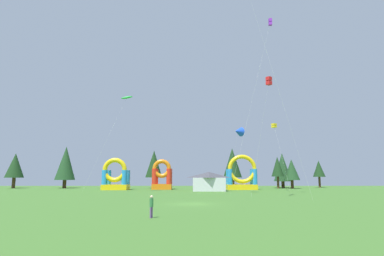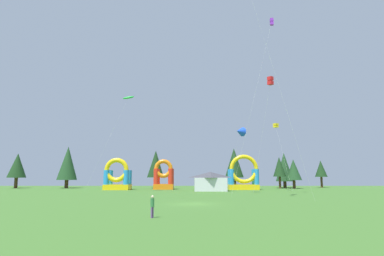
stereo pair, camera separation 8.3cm
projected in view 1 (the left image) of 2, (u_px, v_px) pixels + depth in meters
ground_plane at (193, 204)px, 33.60m from camera, size 120.00×120.00×0.00m
kite_green_parafoil at (127, 98)px, 59.40m from camera, size 8.42×0.98×17.82m
kite_purple_box at (270, 23)px, 50.32m from camera, size 7.07×0.88×27.45m
kite_yellow_box at (274, 126)px, 62.65m from camera, size 2.27×3.60×13.06m
kite_red_box at (269, 81)px, 45.83m from camera, size 2.83×3.69×16.98m
kite_blue_delta at (238, 132)px, 54.62m from camera, size 3.27×3.92×11.22m
person_left_edge at (151, 205)px, 22.58m from camera, size 0.37×0.37×1.57m
inflatable_yellow_castle at (162, 178)px, 68.91m from camera, size 4.18×3.86×6.40m
inflatable_red_slide at (242, 177)px, 67.35m from camera, size 6.22×3.66×7.30m
inflatable_blue_arch at (116, 178)px, 66.72m from camera, size 5.25×4.18×6.58m
festival_tent at (209, 181)px, 61.57m from camera, size 6.12×3.95×3.65m
tree_row_0 at (15, 166)px, 75.85m from camera, size 4.23×4.23×8.22m
tree_row_1 at (66, 163)px, 76.39m from camera, size 4.67×4.67×9.88m
tree_row_2 at (154, 164)px, 76.05m from camera, size 3.99×3.99×8.90m
tree_row_3 at (232, 163)px, 74.66m from camera, size 4.33×4.33×9.31m
tree_row_4 at (277, 167)px, 74.55m from camera, size 2.90×2.90×7.30m
tree_row_5 at (282, 167)px, 79.16m from camera, size 4.27×4.27×8.51m
tree_row_6 at (292, 170)px, 73.96m from camera, size 3.58×3.58×6.67m
tree_row_7 at (319, 169)px, 79.93m from camera, size 2.95×2.95×6.66m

